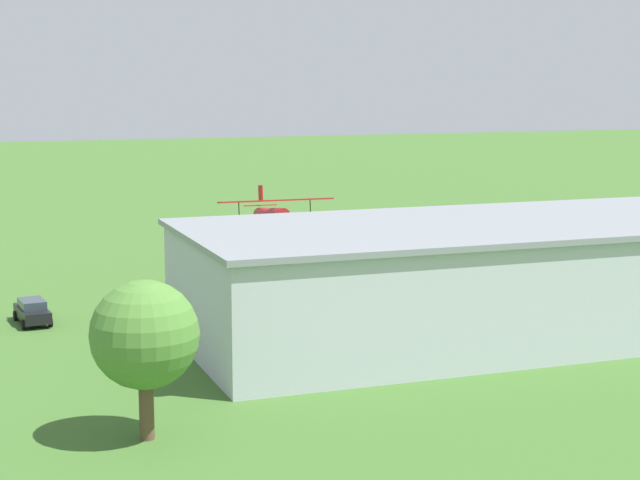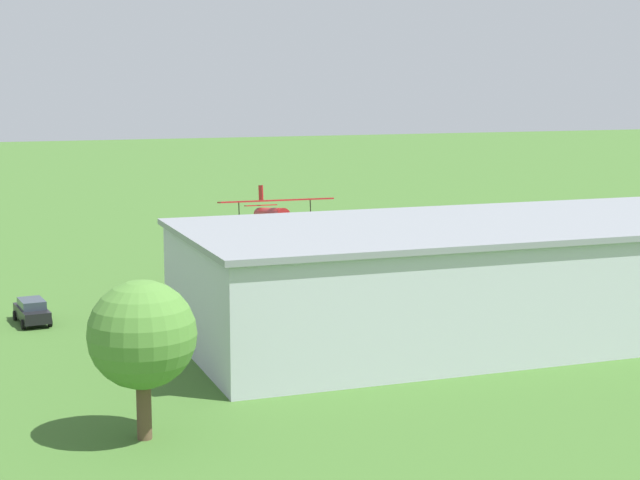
% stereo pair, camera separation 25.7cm
% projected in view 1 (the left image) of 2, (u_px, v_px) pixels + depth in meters
% --- Properties ---
extents(ground_plane, '(400.00, 400.00, 0.00)m').
position_uv_depth(ground_plane, '(302.00, 262.00, 90.65)').
color(ground_plane, '#3D6628').
extents(hangar, '(37.56, 17.24, 7.15)m').
position_uv_depth(hangar, '(483.00, 278.00, 63.98)').
color(hangar, '#B7BCC6').
rests_on(hangar, ground_plane).
extents(biplane, '(9.18, 8.02, 3.76)m').
position_uv_depth(biplane, '(272.00, 213.00, 81.57)').
color(biplane, '#B21E1E').
extents(car_yellow, '(2.48, 4.15, 1.62)m').
position_uv_depth(car_yellow, '(144.00, 305.00, 69.14)').
color(car_yellow, gold).
rests_on(car_yellow, ground_plane).
extents(car_black, '(2.21, 4.37, 1.60)m').
position_uv_depth(car_black, '(32.00, 311.00, 67.26)').
color(car_black, black).
rests_on(car_black, ground_plane).
extents(person_watching_takeoff, '(0.49, 0.49, 1.57)m').
position_uv_depth(person_watching_takeoff, '(584.00, 267.00, 83.51)').
color(person_watching_takeoff, orange).
rests_on(person_watching_takeoff, ground_plane).
extents(person_beside_truck, '(0.45, 0.45, 1.71)m').
position_uv_depth(person_beside_truck, '(519.00, 260.00, 86.37)').
color(person_beside_truck, '#B23333').
rests_on(person_beside_truck, ground_plane).
extents(tree_by_windsock, '(4.81, 4.81, 7.15)m').
position_uv_depth(tree_by_windsock, '(145.00, 335.00, 44.88)').
color(tree_by_windsock, brown).
rests_on(tree_by_windsock, ground_plane).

